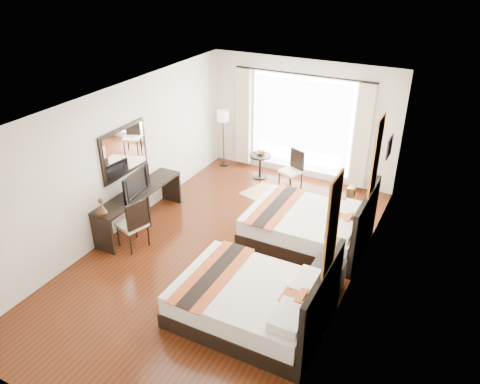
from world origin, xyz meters
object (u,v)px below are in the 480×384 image
at_px(bed_near, 255,301).
at_px(floor_lamp, 223,120).
at_px(window_chair, 291,177).
at_px(desk_chair, 134,232).
at_px(side_table, 260,166).
at_px(vase, 326,269).
at_px(console_desk, 140,208).
at_px(bed_far, 310,226).
at_px(table_lamp, 332,250).
at_px(fruit_bowl, 261,153).
at_px(nightstand, 326,279).
at_px(television, 133,183).

bearing_deg(bed_near, floor_lamp, 123.80).
bearing_deg(window_chair, desk_chair, -2.68).
xyz_separation_m(desk_chair, floor_lamp, (-0.29, 3.94, 0.90)).
xyz_separation_m(floor_lamp, side_table, (1.13, -0.23, -0.91)).
bearing_deg(vase, console_desk, 173.43).
relative_size(desk_chair, window_chair, 1.10).
bearing_deg(desk_chair, window_chair, -99.33).
bearing_deg(bed_far, console_desk, -162.83).
height_order(table_lamp, window_chair, table_lamp).
bearing_deg(floor_lamp, side_table, -11.74).
distance_m(console_desk, desk_chair, 0.79).
bearing_deg(table_lamp, bed_far, 121.84).
height_order(bed_near, desk_chair, bed_near).
bearing_deg(fruit_bowl, vase, -52.06).
xyz_separation_m(table_lamp, console_desk, (-3.97, 0.25, -0.41)).
distance_m(table_lamp, floor_lamp, 5.25).
distance_m(vase, window_chair, 3.81).
relative_size(nightstand, side_table, 0.97).
relative_size(vase, window_chair, 0.14).
bearing_deg(desk_chair, floor_lamp, -69.39).
distance_m(desk_chair, floor_lamp, 4.05).
bearing_deg(table_lamp, nightstand, -97.52).
relative_size(vase, television, 0.14).
xyz_separation_m(bed_far, fruit_bowl, (-1.98, 2.07, 0.30)).
distance_m(desk_chair, window_chair, 3.92).
height_order(bed_near, television, television).
bearing_deg(television, desk_chair, -153.25).
xyz_separation_m(bed_near, window_chair, (-1.11, 4.23, -0.04)).
height_order(fruit_bowl, window_chair, window_chair).
relative_size(table_lamp, fruit_bowl, 2.08).
height_order(nightstand, fruit_bowl, fruit_bowl).
distance_m(nightstand, television, 4.01).
distance_m(bed_far, side_table, 2.84).
height_order(bed_far, fruit_bowl, bed_far).
bearing_deg(desk_chair, nightstand, -158.17).
distance_m(bed_near, window_chair, 4.37).
height_order(table_lamp, desk_chair, desk_chair).
distance_m(vase, television, 3.98).
relative_size(bed_far, floor_lamp, 1.53).
xyz_separation_m(bed_near, desk_chair, (-2.81, 0.69, -0.02)).
xyz_separation_m(bed_far, vase, (0.76, -1.44, 0.24)).
bearing_deg(bed_far, vase, -62.20).
xyz_separation_m(bed_far, side_table, (-1.98, 2.03, -0.02)).
bearing_deg(side_table, bed_near, -65.84).
height_order(nightstand, window_chair, window_chair).
bearing_deg(television, bed_far, -77.41).
bearing_deg(desk_chair, fruit_bowl, -86.29).
distance_m(television, desk_chair, 0.95).
bearing_deg(floor_lamp, window_chair, -11.47).
xyz_separation_m(bed_near, floor_lamp, (-3.10, 4.63, 0.89)).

